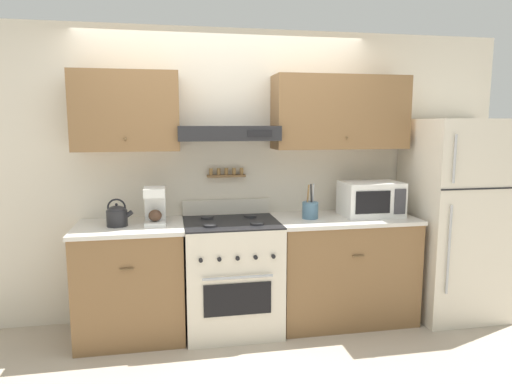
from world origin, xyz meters
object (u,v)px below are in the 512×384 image
at_px(microwave, 371,199).
at_px(coffee_maker, 155,205).
at_px(tea_kettle, 117,215).
at_px(refrigerator, 455,218).
at_px(utensil_crock, 310,210).
at_px(stove_range, 232,275).

bearing_deg(microwave, coffee_maker, 179.56).
relative_size(tea_kettle, coffee_maker, 0.73).
bearing_deg(tea_kettle, refrigerator, -0.73).
xyz_separation_m(tea_kettle, utensil_crock, (1.59, 0.00, -0.01)).
bearing_deg(refrigerator, microwave, 176.04).
bearing_deg(coffee_maker, refrigerator, -1.50).
height_order(stove_range, utensil_crock, utensil_crock).
xyz_separation_m(stove_range, tea_kettle, (-0.91, 0.01, 0.55)).
bearing_deg(microwave, tea_kettle, -179.53).
xyz_separation_m(microwave, utensil_crock, (-0.56, -0.02, -0.07)).
bearing_deg(microwave, stove_range, -178.93).
relative_size(coffee_maker, microwave, 0.59).
bearing_deg(tea_kettle, utensil_crock, 0.00).
distance_m(refrigerator, tea_kettle, 2.96).
bearing_deg(utensil_crock, coffee_maker, 178.58).
distance_m(refrigerator, microwave, 0.83).
bearing_deg(stove_range, refrigerator, -0.90).
distance_m(stove_range, coffee_maker, 0.87).
bearing_deg(coffee_maker, utensil_crock, -1.42).
bearing_deg(utensil_crock, tea_kettle, -180.00).
relative_size(stove_range, microwave, 2.08).
bearing_deg(coffee_maker, stove_range, -3.51).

